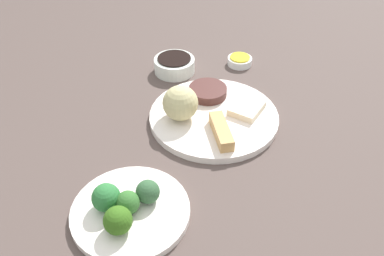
{
  "coord_description": "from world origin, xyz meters",
  "views": [
    {
      "loc": [
        0.13,
        -0.72,
        0.59
      ],
      "look_at": [
        -0.02,
        -0.1,
        0.06
      ],
      "focal_mm": 37.65,
      "sensor_mm": 36.0,
      "label": 1
    }
  ],
  "objects_px": {
    "broccoli_plate": "(131,212)",
    "soy_sauce_bowl": "(174,65)",
    "sauce_ramekin_hot_mustard": "(240,61)",
    "main_plate": "(214,117)"
  },
  "relations": [
    {
      "from": "broccoli_plate",
      "to": "sauce_ramekin_hot_mustard",
      "type": "xyz_separation_m",
      "value": [
        0.11,
        0.55,
        0.0
      ]
    },
    {
      "from": "main_plate",
      "to": "sauce_ramekin_hot_mustard",
      "type": "relative_size",
      "value": 4.41
    },
    {
      "from": "main_plate",
      "to": "soy_sauce_bowl",
      "type": "relative_size",
      "value": 2.72
    },
    {
      "from": "soy_sauce_bowl",
      "to": "sauce_ramekin_hot_mustard",
      "type": "bearing_deg",
      "value": 25.05
    },
    {
      "from": "main_plate",
      "to": "broccoli_plate",
      "type": "bearing_deg",
      "value": -107.04
    },
    {
      "from": "main_plate",
      "to": "sauce_ramekin_hot_mustard",
      "type": "height_order",
      "value": "sauce_ramekin_hot_mustard"
    },
    {
      "from": "broccoli_plate",
      "to": "soy_sauce_bowl",
      "type": "distance_m",
      "value": 0.48
    },
    {
      "from": "main_plate",
      "to": "soy_sauce_bowl",
      "type": "height_order",
      "value": "soy_sauce_bowl"
    },
    {
      "from": "main_plate",
      "to": "broccoli_plate",
      "type": "xyz_separation_m",
      "value": [
        -0.09,
        -0.3,
        -0.0
      ]
    },
    {
      "from": "soy_sauce_bowl",
      "to": "sauce_ramekin_hot_mustard",
      "type": "distance_m",
      "value": 0.18
    }
  ]
}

